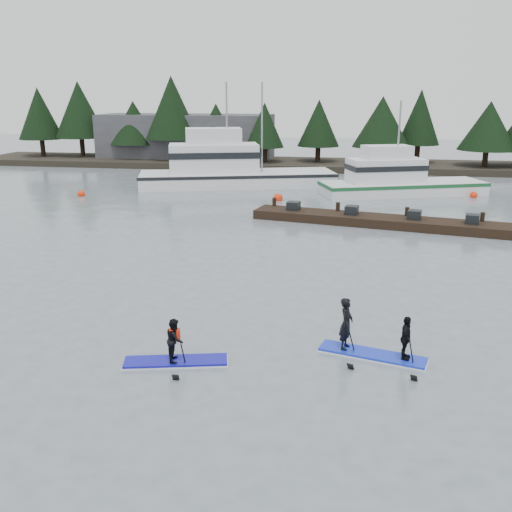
% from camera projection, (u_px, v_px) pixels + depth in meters
% --- Properties ---
extents(ground, '(160.00, 160.00, 0.00)m').
position_uv_depth(ground, '(222.00, 347.00, 16.93)').
color(ground, slate).
rests_on(ground, ground).
extents(far_shore, '(70.00, 8.00, 0.60)m').
position_uv_depth(far_shore, '(317.00, 165.00, 56.61)').
color(far_shore, '#2D281E').
rests_on(far_shore, ground).
extents(treeline, '(60.00, 4.00, 8.00)m').
position_uv_depth(treeline, '(317.00, 168.00, 56.69)').
color(treeline, black).
rests_on(treeline, ground).
extents(waterfront_building, '(18.00, 6.00, 5.00)m').
position_uv_depth(waterfront_building, '(186.00, 139.00, 60.17)').
color(waterfront_building, '#4C4C51').
rests_on(waterfront_building, ground).
extents(fishing_boat_large, '(15.92, 8.53, 8.92)m').
position_uv_depth(fishing_boat_large, '(231.00, 178.00, 45.54)').
color(fishing_boat_large, white).
rests_on(fishing_boat_large, ground).
extents(fishing_boat_medium, '(12.38, 7.37, 7.46)m').
position_uv_depth(fishing_boat_medium, '(398.00, 188.00, 41.80)').
color(fishing_boat_medium, white).
rests_on(fishing_boat_medium, ground).
extents(floating_dock, '(15.47, 5.12, 0.51)m').
position_uv_depth(floating_dock, '(386.00, 221.00, 32.06)').
color(floating_dock, black).
rests_on(floating_dock, ground).
extents(buoy_b, '(0.64, 0.64, 0.64)m').
position_uv_depth(buoy_b, '(278.00, 200.00, 39.66)').
color(buoy_b, '#FF310C').
rests_on(buoy_b, ground).
extents(buoy_a, '(0.54, 0.54, 0.54)m').
position_uv_depth(buoy_a, '(81.00, 196.00, 41.34)').
color(buoy_a, '#FF310C').
rests_on(buoy_a, ground).
extents(buoy_c, '(0.52, 0.52, 0.52)m').
position_uv_depth(buoy_c, '(474.00, 197.00, 40.83)').
color(buoy_c, '#FF310C').
rests_on(buoy_c, ground).
extents(paddleboard_solo, '(2.94, 1.35, 1.81)m').
position_uv_depth(paddleboard_solo, '(175.00, 348.00, 15.77)').
color(paddleboard_solo, '#1212A9').
rests_on(paddleboard_solo, ground).
extents(paddleboard_duo, '(3.11, 1.64, 2.12)m').
position_uv_depth(paddleboard_duo, '(373.00, 337.00, 16.15)').
color(paddleboard_duo, '#1730D7').
rests_on(paddleboard_duo, ground).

